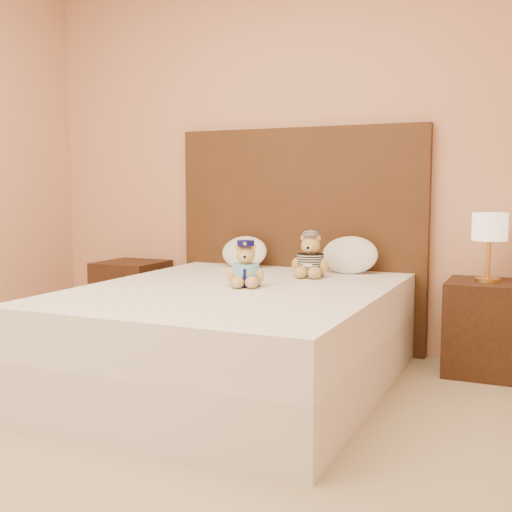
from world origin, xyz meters
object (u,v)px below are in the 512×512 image
Objects in this scene: teddy_prisoner at (310,255)px; pillow_left at (244,250)px; lamp at (490,230)px; nightstand_left at (132,298)px; nightstand_right at (486,328)px; teddy_police at (246,264)px; bed at (235,336)px; pillow_right at (350,253)px.

teddy_prisoner reaches higher than pillow_left.
pillow_left is at bearing 178.92° from lamp.
nightstand_left is at bearing 180.00° from lamp.
nightstand_left and nightstand_right have the same top height.
nightstand_right is at bearing 11.93° from teddy_police.
teddy_police is (-1.21, -0.76, -0.17)m from lamp.
nightstand_right is at bearing -1.08° from pillow_left.
lamp is at bearing 180.00° from nightstand_right.
bed is at bearing -147.38° from nightstand_right.
teddy_police is at bearing -117.98° from teddy_prisoner.
pillow_right is at bearing 52.68° from teddy_prisoner.
nightstand_right is 1.11m from teddy_prisoner.
pillow_right is at bearing 1.03° from nightstand_left.
bed and nightstand_left have the same top height.
teddy_prisoner is at bearing -9.50° from nightstand_left.
teddy_police is (-1.21, -0.76, 0.40)m from nightstand_right.
nightstand_left is (-1.25, 0.80, -0.00)m from bed.
teddy_prisoner is 0.33m from pillow_right.
nightstand_right is 0.93m from pillow_right.
lamp reaches higher than pillow_right.
nightstand_left is 1.55m from teddy_police.
lamp reaches higher than nightstand_right.
bed is 5.00× the size of lamp.
pillow_right reaches higher than pillow_left.
nightstand_left is 2.50m from nightstand_right.
teddy_prisoner reaches higher than nightstand_left.
nightstand_left is 1.38× the size of lamp.
pillow_left is (-0.38, 0.79, -0.01)m from teddy_police.
nightstand_right is at bearing 0.00° from lamp.
pillow_right is (-0.84, 0.03, 0.40)m from nightstand_right.
nightstand_right is 1.63m from pillow_left.
pillow_left reaches higher than nightstand_right.
teddy_prisoner is (1.49, -0.25, 0.41)m from nightstand_left.
nightstand_right is 1.51× the size of pillow_right.
teddy_prisoner reaches higher than bed.
teddy_police is 0.95× the size of teddy_prisoner.
nightstand_right is at bearing -2.05° from pillow_right.
bed is 1.59m from lamp.
teddy_police is 0.87m from pillow_left.
teddy_police is at bearing 45.02° from bed.
bed is 6.04× the size of pillow_left.
nightstand_right is 1.38× the size of lamp.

